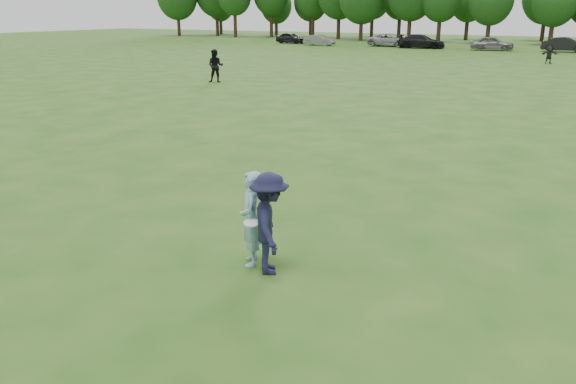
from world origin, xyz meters
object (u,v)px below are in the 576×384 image
object	(u,v)px
thrower	(251,219)
car_c	(390,40)
defender	(270,224)
car_a	(291,38)
car_e	(492,43)
player_far_d	(549,54)
car_f	(565,45)
car_d	(421,41)
player_far_a	(216,66)
car_b	(319,40)

from	to	relation	value
thrower	car_c	bearing A→B (deg)	165.75
defender	car_a	xyz separation A→B (m)	(-32.37, 61.37, -0.17)
car_e	player_far_d	bearing A→B (deg)	-162.25
thrower	defender	distance (m)	0.47
defender	car_f	size ratio (longest dim) A/B	0.38
thrower	car_f	world-z (taller)	thrower
thrower	car_d	bearing A→B (deg)	162.24
car_e	car_f	xyz separation A→B (m)	(7.31, 1.05, -0.01)
car_e	player_far_a	bearing A→B (deg)	157.53
car_f	car_d	bearing A→B (deg)	97.55
car_e	car_c	bearing A→B (deg)	75.30
car_c	car_e	size ratio (longest dim) A/B	1.19
car_b	car_e	size ratio (longest dim) A/B	0.87
car_e	car_f	world-z (taller)	car_e
defender	car_b	xyz separation A→B (m)	(-26.97, 58.89, -0.22)
player_far_a	car_e	size ratio (longest dim) A/B	0.44
car_c	car_f	bearing A→B (deg)	-88.33
thrower	car_e	bearing A→B (deg)	154.79
car_c	car_e	distance (m)	12.41
thrower	car_f	bearing A→B (deg)	147.81
thrower	car_f	xyz separation A→B (m)	(1.62, 60.69, -0.07)
car_b	car_d	world-z (taller)	car_d
player_far_a	player_far_d	distance (m)	29.30
player_far_d	car_d	size ratio (longest dim) A/B	0.28
car_f	car_c	bearing A→B (deg)	92.11
car_c	car_d	bearing A→B (deg)	-106.61
thrower	car_a	xyz separation A→B (m)	(-31.92, 61.24, -0.13)
car_a	car_b	distance (m)	5.94
thrower	player_far_d	bearing A→B (deg)	147.74
car_b	car_c	distance (m)	8.85
thrower	car_c	world-z (taller)	thrower
car_e	thrower	bearing A→B (deg)	177.76
player_far_a	car_b	size ratio (longest dim) A/B	0.50
car_b	car_f	distance (m)	28.21
thrower	car_e	size ratio (longest dim) A/B	0.37
thrower	car_c	distance (m)	63.75
thrower	player_far_d	world-z (taller)	thrower
player_far_d	player_far_a	bearing A→B (deg)	-150.35
player_far_a	car_d	distance (m)	38.43
player_far_a	car_d	world-z (taller)	player_far_a
car_b	car_e	bearing A→B (deg)	-85.24
car_a	car_e	world-z (taller)	car_e
defender	car_d	size ratio (longest dim) A/B	0.33
thrower	car_b	world-z (taller)	thrower
player_far_a	car_a	size ratio (longest dim) A/B	0.48
thrower	car_c	xyz separation A→B (m)	(-18.00, 61.15, -0.09)
car_c	player_far_a	bearing A→B (deg)	-173.85
car_d	car_b	bearing A→B (deg)	89.18
thrower	car_b	bearing A→B (deg)	173.64
defender	car_e	size ratio (longest dim) A/B	0.39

